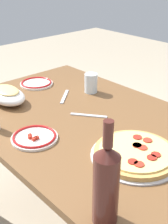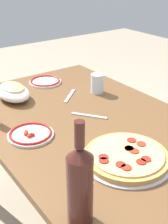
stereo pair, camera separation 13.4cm
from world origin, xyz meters
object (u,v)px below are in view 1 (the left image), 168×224
object	(u,v)px
dining_table	(84,140)
water_glass	(91,83)
pepperoni_pizza	(135,153)
baked_pasta_dish	(7,95)
side_plate_far	(36,83)
wine_bottle	(106,184)
side_plate_near	(34,137)

from	to	relation	value
dining_table	water_glass	world-z (taller)	water_glass
pepperoni_pizza	water_glass	bearing A→B (deg)	-28.28
baked_pasta_dish	water_glass	distance (m)	0.44
dining_table	side_plate_far	bearing A→B (deg)	-8.44
baked_pasta_dish	side_plate_far	size ratio (longest dim) A/B	1.30
baked_pasta_dish	water_glass	world-z (taller)	water_glass
water_glass	side_plate_far	size ratio (longest dim) A/B	0.56
baked_pasta_dish	side_plate_far	bearing A→B (deg)	-67.63
dining_table	wine_bottle	bearing A→B (deg)	143.18
dining_table	pepperoni_pizza	size ratio (longest dim) A/B	3.96
dining_table	water_glass	bearing A→B (deg)	-49.29
dining_table	side_plate_near	size ratio (longest dim) A/B	6.93
wine_bottle	pepperoni_pizza	bearing A→B (deg)	-65.77
pepperoni_pizza	baked_pasta_dish	xyz separation A→B (m)	(0.73, 0.11, 0.03)
baked_pasta_dish	side_plate_near	world-z (taller)	baked_pasta_dish
dining_table	side_plate_far	world-z (taller)	side_plate_far
wine_bottle	side_plate_far	size ratio (longest dim) A/B	1.67
water_glass	side_plate_near	distance (m)	0.53
baked_pasta_dish	water_glass	bearing A→B (deg)	-115.22
wine_bottle	water_glass	size ratio (longest dim) A/B	3.01
baked_pasta_dish	side_plate_far	distance (m)	0.26
dining_table	side_plate_far	distance (m)	0.51
wine_bottle	side_plate_near	xyz separation A→B (m)	(0.48, -0.09, -0.12)
dining_table	side_plate_far	size ratio (longest dim) A/B	6.96
baked_pasta_dish	side_plate_near	bearing A→B (deg)	165.83
side_plate_near	side_plate_far	distance (m)	0.59
water_glass	dining_table	bearing A→B (deg)	130.71
dining_table	baked_pasta_dish	xyz separation A→B (m)	(0.38, 0.17, 0.16)
water_glass	side_plate_far	world-z (taller)	water_glass
dining_table	side_plate_near	distance (m)	0.30
dining_table	side_plate_far	xyz separation A→B (m)	(0.48, -0.07, 0.13)
wine_bottle	baked_pasta_dish	bearing A→B (deg)	-12.34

